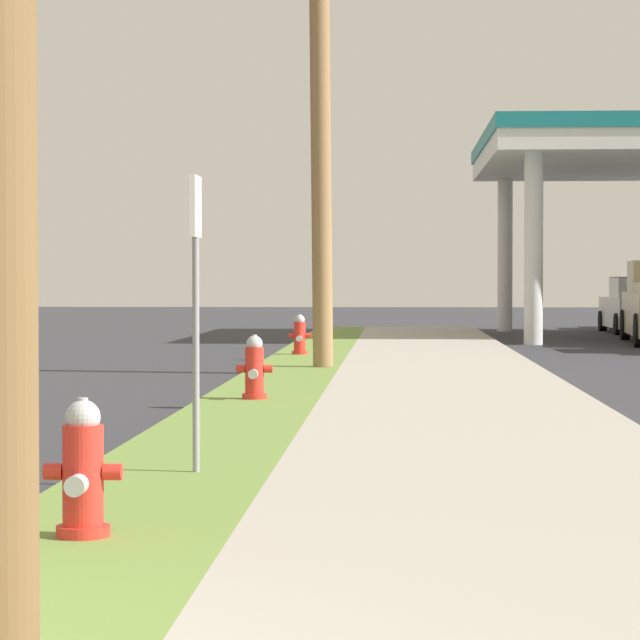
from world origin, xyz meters
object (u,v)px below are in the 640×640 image
fire_hydrant_nearest (83,476)px  utility_pole_midground (320,55)px  fire_hydrant_second (254,371)px  fire_hydrant_third (300,337)px  street_sign_post (196,260)px

fire_hydrant_nearest → utility_pole_midground: bearing=88.3°
fire_hydrant_second → fire_hydrant_third: same height
fire_hydrant_third → street_sign_post: size_ratio=0.35×
fire_hydrant_nearest → utility_pole_midground: size_ratio=0.08×
fire_hydrant_second → utility_pole_midground: size_ratio=0.08×
fire_hydrant_third → street_sign_post: (0.36, -17.19, 1.19)m
fire_hydrant_third → fire_hydrant_second: bearing=-89.2°
fire_hydrant_second → street_sign_post: 6.74m
fire_hydrant_second → fire_hydrant_third: size_ratio=1.00×
fire_hydrant_nearest → street_sign_post: size_ratio=0.35×
street_sign_post → fire_hydrant_third: bearing=91.2°
fire_hydrant_nearest → street_sign_post: (0.24, 2.75, 1.19)m
fire_hydrant_second → fire_hydrant_third: bearing=90.8°
fire_hydrant_nearest → fire_hydrant_third: (-0.12, 19.94, 0.00)m
fire_hydrant_third → street_sign_post: street_sign_post is taller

